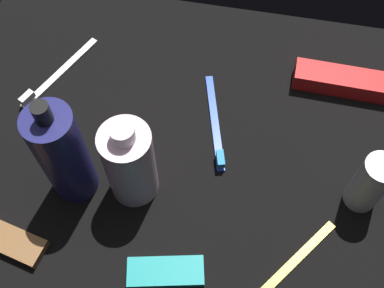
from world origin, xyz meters
The scene contains 10 objects.
ground_plane centered at (0.00, 0.00, -0.60)cm, with size 84.00×64.00×1.20cm, color black.
lotion_bottle centered at (16.06, 8.30, 9.23)cm, with size 6.53×6.53×20.90cm.
bodywash_bottle centered at (7.34, 7.00, 7.44)cm, with size 7.05×7.05×16.58cm.
deodorant_stick centered at (-25.78, 2.72, 5.29)cm, with size 4.76×4.76×10.57cm, color silver.
toothbrush_yellow centered at (-15.92, 15.74, 0.61)cm, with size 11.83×15.07×2.10cm.
toothbrush_blue centered at (-2.84, -5.24, 0.61)cm, with size 6.05×17.65×2.10cm.
toothbrush_white centered at (25.68, -10.07, 0.61)cm, with size 8.59×16.86×2.10cm.
toothpaste_box_red centered at (-23.00, -17.27, 1.60)cm, with size 17.60×4.40×3.20cm, color red.
snack_bar_teal centered at (0.00, 19.04, 0.75)cm, with size 10.40×4.00×1.50cm, color teal.
snack_bar_brown centered at (22.45, 18.92, 0.75)cm, with size 10.40×4.00×1.50cm, color brown.
Camera 1 is at (-6.58, 34.28, 65.53)cm, focal length 44.42 mm.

